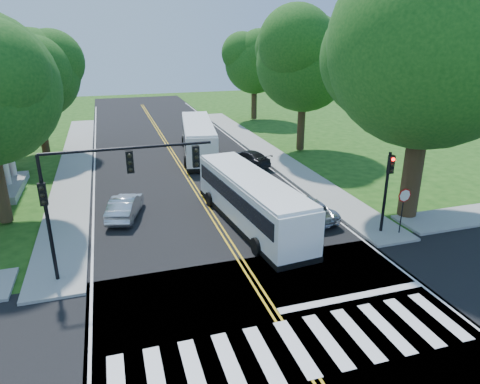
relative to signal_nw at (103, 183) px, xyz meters
name	(u,v)px	position (x,y,z in m)	size (l,w,h in m)	color
ground	(290,339)	(5.86, -6.43, -4.38)	(140.00, 140.00, 0.00)	#194511
road	(191,182)	(5.86, 11.57, -4.37)	(14.00, 96.00, 0.01)	black
cross_road	(290,339)	(5.86, -6.43, -4.37)	(60.00, 12.00, 0.01)	black
center_line	(182,167)	(5.86, 15.57, -4.36)	(0.36, 70.00, 0.01)	gold
edge_line_w	(94,175)	(-0.94, 15.57, -4.36)	(0.12, 70.00, 0.01)	silver
edge_line_e	(260,160)	(12.66, 15.57, -4.36)	(0.12, 70.00, 0.01)	silver
crosswalk	(296,348)	(5.86, -6.93, -4.36)	(12.60, 3.00, 0.01)	silver
stop_bar	(353,297)	(9.36, -4.83, -4.36)	(6.60, 0.40, 0.01)	silver
sidewalk_nw	(75,165)	(-2.44, 18.57, -4.30)	(2.60, 40.00, 0.15)	gray
sidewalk_ne	(264,150)	(14.16, 18.57, -4.30)	(2.60, 40.00, 0.15)	gray
tree_ne_big	(431,46)	(16.86, 1.57, 5.24)	(10.80, 10.80, 14.91)	#372A16
tree_west_far	(34,74)	(-5.14, 23.57, 2.62)	(7.60, 7.60, 10.67)	#372A16
tree_east_mid	(304,63)	(17.36, 17.57, 3.48)	(8.40, 8.40, 11.93)	#372A16
tree_east_far	(254,64)	(18.36, 33.57, 2.48)	(7.20, 7.20, 10.34)	#372A16
signal_nw	(103,183)	(0.00, 0.00, 0.00)	(7.15, 0.46, 5.66)	black
signal_ne	(388,182)	(14.06, 0.01, -1.41)	(0.30, 0.46, 4.40)	black
stop_sign	(404,200)	(14.86, -0.45, -2.35)	(0.76, 0.08, 2.53)	black
bus_lead	(251,200)	(7.64, 3.26, -2.85)	(3.49, 11.28, 2.87)	white
bus_follow	(198,138)	(8.00, 18.89, -2.79)	(4.23, 11.79, 2.99)	white
hatchback	(125,206)	(0.92, 6.46, -3.69)	(1.43, 4.09, 1.35)	#B7BBBF
suv	(308,209)	(11.15, 3.09, -3.78)	(1.96, 4.24, 1.18)	silver
dark_sedan	(248,158)	(11.21, 14.41, -3.73)	(1.79, 4.39, 1.27)	black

